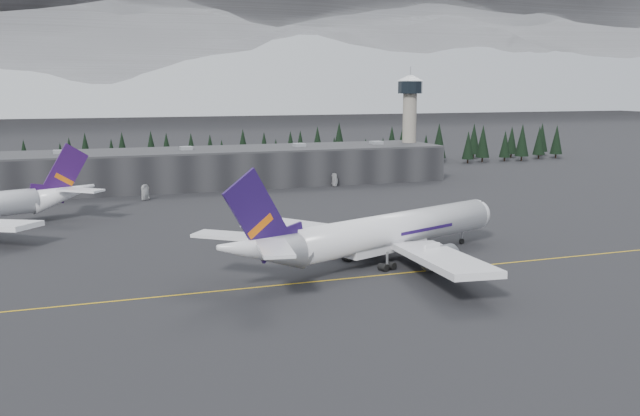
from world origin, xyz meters
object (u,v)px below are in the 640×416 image
object	(u,v)px
control_tower	(410,114)
gse_vehicle_a	(145,198)
jet_main	(374,234)
gse_vehicle_b	(335,184)
terminal	(216,167)

from	to	relation	value
control_tower	gse_vehicle_a	world-z (taller)	control_tower
control_tower	jet_main	size ratio (longest dim) A/B	0.56
control_tower	jet_main	xyz separation A→B (m)	(-69.08, -121.99, -17.58)
control_tower	gse_vehicle_b	xyz separation A→B (m)	(-37.54, -19.34, -22.62)
gse_vehicle_a	jet_main	bearing A→B (deg)	-96.78
control_tower	gse_vehicle_a	distance (m)	107.96
terminal	gse_vehicle_b	size ratio (longest dim) A/B	34.73
jet_main	terminal	bearing A→B (deg)	71.77
terminal	gse_vehicle_b	distance (m)	41.24
terminal	jet_main	world-z (taller)	jet_main
jet_main	gse_vehicle_b	distance (m)	107.50
terminal	gse_vehicle_a	size ratio (longest dim) A/B	32.86
terminal	gse_vehicle_a	bearing A→B (deg)	-136.85
jet_main	gse_vehicle_a	bearing A→B (deg)	88.10
jet_main	gse_vehicle_a	distance (m)	99.57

